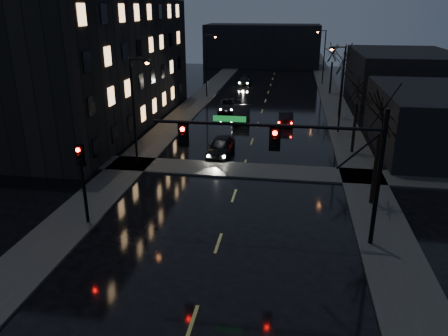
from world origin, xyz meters
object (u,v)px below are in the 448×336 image
at_px(oncoming_car_d, 245,81).
at_px(oncoming_car_a, 221,146).
at_px(oncoming_car_b, 241,113).
at_px(oncoming_car_c, 229,105).
at_px(lead_car, 286,118).

bearing_deg(oncoming_car_d, oncoming_car_a, -90.71).
xyz_separation_m(oncoming_car_a, oncoming_car_d, (-1.79, 33.67, -0.10)).
xyz_separation_m(oncoming_car_b, oncoming_car_c, (-1.94, 4.30, -0.13)).
bearing_deg(oncoming_car_c, oncoming_car_d, 88.76).
height_order(oncoming_car_a, oncoming_car_b, oncoming_car_b).
distance_m(oncoming_car_c, lead_car, 8.17).
bearing_deg(lead_car, oncoming_car_c, -40.14).
xyz_separation_m(oncoming_car_b, lead_car, (4.59, -0.60, -0.15)).
height_order(oncoming_car_b, lead_car, oncoming_car_b).
relative_size(oncoming_car_a, oncoming_car_b, 0.90).
bearing_deg(lead_car, oncoming_car_d, -76.93).
relative_size(oncoming_car_b, lead_car, 1.23).
height_order(oncoming_car_c, oncoming_car_d, oncoming_car_c).
distance_m(oncoming_car_a, lead_car, 11.86).
bearing_deg(oncoming_car_b, oncoming_car_a, -96.89).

